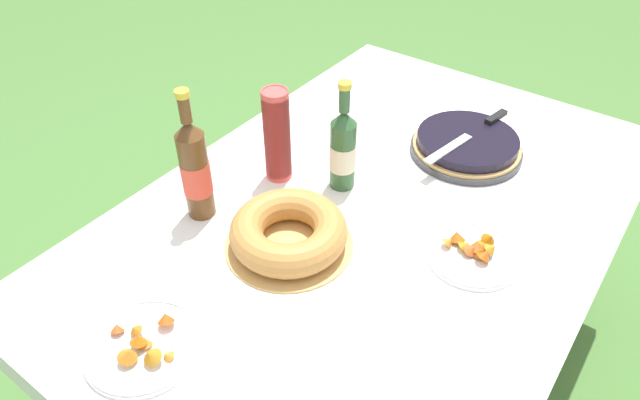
{
  "coord_description": "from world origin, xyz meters",
  "views": [
    {
      "loc": [
        -1.0,
        -0.55,
        1.68
      ],
      "look_at": [
        -0.12,
        0.09,
        0.77
      ],
      "focal_mm": 32.0,
      "sensor_mm": 36.0,
      "label": 1
    }
  ],
  "objects_px": {
    "cup_stack": "(277,136)",
    "snack_plate_near": "(473,252)",
    "cider_bottle_green": "(343,149)",
    "cider_bottle_amber": "(195,170)",
    "berry_tart": "(467,145)",
    "bundt_cake": "(289,232)",
    "serving_knife": "(474,131)",
    "snack_plate_left": "(143,345)"
  },
  "relations": [
    {
      "from": "bundt_cake",
      "to": "cider_bottle_amber",
      "type": "distance_m",
      "value": 0.28
    },
    {
      "from": "snack_plate_left",
      "to": "cup_stack",
      "type": "bearing_deg",
      "value": 13.43
    },
    {
      "from": "bundt_cake",
      "to": "cider_bottle_amber",
      "type": "relative_size",
      "value": 0.88
    },
    {
      "from": "serving_knife",
      "to": "cup_stack",
      "type": "height_order",
      "value": "cup_stack"
    },
    {
      "from": "cider_bottle_amber",
      "to": "berry_tart",
      "type": "bearing_deg",
      "value": -33.91
    },
    {
      "from": "bundt_cake",
      "to": "berry_tart",
      "type": "bearing_deg",
      "value": -16.17
    },
    {
      "from": "cup_stack",
      "to": "snack_plate_near",
      "type": "relative_size",
      "value": 1.18
    },
    {
      "from": "bundt_cake",
      "to": "cider_bottle_green",
      "type": "bearing_deg",
      "value": 6.75
    },
    {
      "from": "serving_knife",
      "to": "bundt_cake",
      "type": "bearing_deg",
      "value": -5.26
    },
    {
      "from": "berry_tart",
      "to": "bundt_cake",
      "type": "relative_size",
      "value": 1.04
    },
    {
      "from": "berry_tart",
      "to": "snack_plate_left",
      "type": "relative_size",
      "value": 1.35
    },
    {
      "from": "serving_knife",
      "to": "bundt_cake",
      "type": "distance_m",
      "value": 0.67
    },
    {
      "from": "serving_knife",
      "to": "berry_tart",
      "type": "bearing_deg",
      "value": 0.0
    },
    {
      "from": "serving_knife",
      "to": "cup_stack",
      "type": "distance_m",
      "value": 0.58
    },
    {
      "from": "cup_stack",
      "to": "cider_bottle_green",
      "type": "bearing_deg",
      "value": -66.74
    },
    {
      "from": "snack_plate_left",
      "to": "bundt_cake",
      "type": "bearing_deg",
      "value": -7.15
    },
    {
      "from": "berry_tart",
      "to": "cider_bottle_green",
      "type": "xyz_separation_m",
      "value": [
        -0.34,
        0.21,
        0.09
      ]
    },
    {
      "from": "cider_bottle_green",
      "to": "snack_plate_left",
      "type": "xyz_separation_m",
      "value": [
        -0.68,
        0.02,
        -0.11
      ]
    },
    {
      "from": "berry_tart",
      "to": "snack_plate_left",
      "type": "height_order",
      "value": "berry_tart"
    },
    {
      "from": "cup_stack",
      "to": "berry_tart",
      "type": "bearing_deg",
      "value": -42.45
    },
    {
      "from": "cider_bottle_amber",
      "to": "cup_stack",
      "type": "bearing_deg",
      "value": -14.43
    },
    {
      "from": "cider_bottle_green",
      "to": "cider_bottle_amber",
      "type": "bearing_deg",
      "value": 143.9
    },
    {
      "from": "serving_knife",
      "to": "snack_plate_left",
      "type": "bearing_deg",
      "value": -1.92
    },
    {
      "from": "snack_plate_near",
      "to": "snack_plate_left",
      "type": "distance_m",
      "value": 0.76
    },
    {
      "from": "cider_bottle_amber",
      "to": "snack_plate_left",
      "type": "height_order",
      "value": "cider_bottle_amber"
    },
    {
      "from": "serving_knife",
      "to": "snack_plate_near",
      "type": "relative_size",
      "value": 1.65
    },
    {
      "from": "bundt_cake",
      "to": "snack_plate_left",
      "type": "bearing_deg",
      "value": 172.85
    },
    {
      "from": "cider_bottle_amber",
      "to": "serving_knife",
      "type": "bearing_deg",
      "value": -33.09
    },
    {
      "from": "cider_bottle_amber",
      "to": "snack_plate_near",
      "type": "bearing_deg",
      "value": -67.33
    },
    {
      "from": "snack_plate_near",
      "to": "cup_stack",
      "type": "bearing_deg",
      "value": 92.53
    },
    {
      "from": "berry_tart",
      "to": "cider_bottle_amber",
      "type": "relative_size",
      "value": 0.91
    },
    {
      "from": "bundt_cake",
      "to": "cup_stack",
      "type": "xyz_separation_m",
      "value": [
        0.2,
        0.2,
        0.09
      ]
    },
    {
      "from": "cider_bottle_green",
      "to": "cider_bottle_amber",
      "type": "height_order",
      "value": "cider_bottle_amber"
    },
    {
      "from": "cider_bottle_amber",
      "to": "snack_plate_left",
      "type": "distance_m",
      "value": 0.44
    },
    {
      "from": "cider_bottle_green",
      "to": "cider_bottle_amber",
      "type": "xyz_separation_m",
      "value": [
        -0.31,
        0.23,
        0.02
      ]
    },
    {
      "from": "serving_knife",
      "to": "snack_plate_left",
      "type": "height_order",
      "value": "serving_knife"
    },
    {
      "from": "snack_plate_near",
      "to": "berry_tart",
      "type": "bearing_deg",
      "value": 27.2
    },
    {
      "from": "snack_plate_near",
      "to": "snack_plate_left",
      "type": "height_order",
      "value": "snack_plate_near"
    },
    {
      "from": "cider_bottle_amber",
      "to": "snack_plate_left",
      "type": "bearing_deg",
      "value": -150.81
    },
    {
      "from": "bundt_cake",
      "to": "cider_bottle_amber",
      "type": "height_order",
      "value": "cider_bottle_amber"
    },
    {
      "from": "bundt_cake",
      "to": "snack_plate_left",
      "type": "height_order",
      "value": "bundt_cake"
    },
    {
      "from": "cider_bottle_green",
      "to": "cup_stack",
      "type": "bearing_deg",
      "value": 113.26
    }
  ]
}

